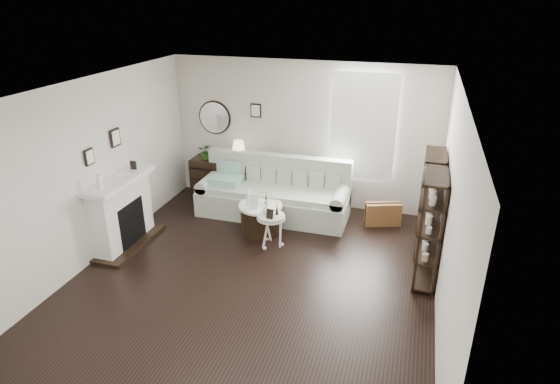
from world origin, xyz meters
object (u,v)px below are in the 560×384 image
(sofa, at_px, (274,196))
(drum_table, at_px, (261,218))
(dresser, at_px, (223,179))
(pedestal_table, at_px, (271,218))

(sofa, height_order, drum_table, sofa)
(dresser, distance_m, drum_table, 1.64)
(sofa, xyz_separation_m, dresser, (-1.17, 0.39, 0.05))
(sofa, distance_m, pedestal_table, 1.20)
(drum_table, bearing_deg, pedestal_table, -51.70)
(sofa, height_order, pedestal_table, sofa)
(dresser, height_order, drum_table, dresser)
(dresser, relative_size, drum_table, 1.63)
(drum_table, bearing_deg, sofa, 89.91)
(sofa, bearing_deg, dresser, 161.78)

